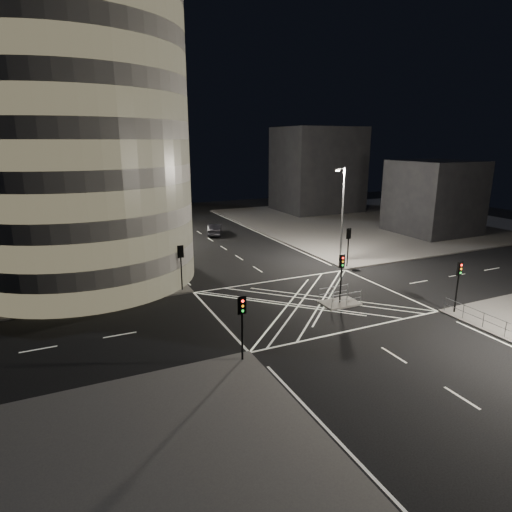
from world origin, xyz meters
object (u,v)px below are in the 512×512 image
traffic_signal_fl (181,259)px  street_lamp_left_far (129,198)px  traffic_signal_fr (348,240)px  traffic_signal_island (341,270)px  traffic_signal_nr (459,277)px  street_lamp_left_near (159,220)px  central_island (340,303)px  street_lamp_right_far (342,211)px  traffic_signal_nl (242,316)px  sedan (215,229)px

traffic_signal_fl → street_lamp_left_far: street_lamp_left_far is taller
traffic_signal_fr → traffic_signal_island: bearing=-129.3°
traffic_signal_nr → street_lamp_left_near: bearing=134.1°
central_island → traffic_signal_nr: traffic_signal_nr is taller
street_lamp_left_far → street_lamp_right_far: same height
traffic_signal_nl → sedan: traffic_signal_nl is taller
street_lamp_left_far → street_lamp_left_near: bearing=-90.0°
traffic_signal_nr → street_lamp_right_far: street_lamp_right_far is taller
central_island → street_lamp_right_far: size_ratio=0.30×
traffic_signal_island → street_lamp_left_far: (-11.44, 31.50, 2.63)m
traffic_signal_nl → street_lamp_right_far: 24.27m
street_lamp_left_far → sedan: size_ratio=2.00×
traffic_signal_nl → street_lamp_right_far: size_ratio=0.40×
central_island → street_lamp_left_near: bearing=130.3°
traffic_signal_fl → street_lamp_right_far: size_ratio=0.40×
traffic_signal_nl → traffic_signal_fr: same height
street_lamp_left_near → central_island: bearing=-49.7°
traffic_signal_nl → sedan: bearing=73.3°
traffic_signal_fl → traffic_signal_nl: bearing=-90.0°
traffic_signal_fl → sedan: bearing=63.5°
traffic_signal_nr → traffic_signal_island: same height
traffic_signal_fr → sedan: 22.04m
central_island → traffic_signal_fr: bearing=50.7°
street_lamp_right_far → traffic_signal_nl: bearing=-139.1°
traffic_signal_fl → traffic_signal_nl: same height
central_island → traffic_signal_nr: 9.08m
traffic_signal_fr → street_lamp_left_far: (-18.24, 23.20, 2.63)m
street_lamp_left_near → street_lamp_right_far: bearing=-9.0°
central_island → street_lamp_right_far: street_lamp_right_far is taller
traffic_signal_fl → street_lamp_left_near: 5.86m
street_lamp_left_near → street_lamp_left_far: bearing=90.0°
traffic_signal_fr → street_lamp_left_near: bearing=164.1°
street_lamp_right_far → central_island: bearing=-125.3°
central_island → street_lamp_left_near: (-11.44, 13.50, 5.47)m
central_island → traffic_signal_island: size_ratio=0.75×
traffic_signal_fl → street_lamp_left_far: size_ratio=0.40×
street_lamp_left_far → traffic_signal_island: bearing=-70.0°
street_lamp_left_near → traffic_signal_island: bearing=-49.7°
street_lamp_left_near → street_lamp_right_far: 19.11m
street_lamp_left_near → street_lamp_left_far: (0.00, 18.00, 0.00)m
central_island → traffic_signal_nl: (-10.80, -5.30, 2.84)m
central_island → street_lamp_left_near: size_ratio=0.30×
traffic_signal_fl → traffic_signal_nr: bearing=-37.7°
traffic_signal_nr → street_lamp_left_far: size_ratio=0.40×
traffic_signal_fl → street_lamp_left_near: (-0.64, 5.20, 2.63)m
central_island → traffic_signal_fl: bearing=142.5°
central_island → traffic_signal_island: bearing=0.0°
street_lamp_left_far → sedan: street_lamp_left_far is taller
traffic_signal_nr → traffic_signal_fl: bearing=142.3°
traffic_signal_nl → traffic_signal_island: bearing=26.1°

